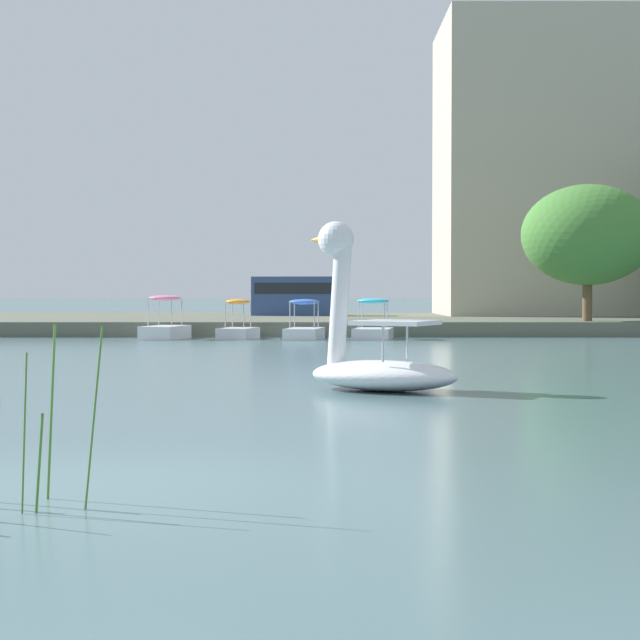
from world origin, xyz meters
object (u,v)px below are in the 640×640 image
Objects in this scene: pedal_boat_cyan at (370,327)px; person_on_path at (336,299)px; pedal_boat_orange at (235,328)px; pedal_boat_pink at (162,326)px; swan_boat at (372,352)px; parked_van at (294,294)px; tree_sapling_by_fence at (584,235)px; pedal_boat_blue at (301,328)px.

person_on_path is (-1.20, 4.64, 1.01)m from pedal_boat_cyan.
pedal_boat_orange is at bearing -129.93° from person_on_path.
pedal_boat_cyan is 7.74m from pedal_boat_pink.
swan_boat is 0.71× the size of parked_van.
pedal_boat_pink is 13.71m from parked_van.
pedal_boat_pink is at bearing -170.00° from tree_sapling_by_fence.
pedal_boat_orange reaches higher than pedal_boat_blue.
person_on_path reaches higher than pedal_boat_cyan.
pedal_boat_cyan reaches higher than pedal_boat_orange.
pedal_boat_orange is 2.71m from pedal_boat_pink.
pedal_boat_blue is 12.19m from tree_sapling_by_fence.
swan_boat is at bearing -86.37° from parked_van.
pedal_boat_orange is at bearing 101.18° from swan_boat.
swan_boat is at bearing -92.76° from pedal_boat_cyan.
swan_boat is 25.47m from tree_sapling_by_fence.
pedal_boat_cyan is 0.39× the size of tree_sapling_by_fence.
parked_van is at bearing 81.40° from pedal_boat_orange.
swan_boat is 1.92× the size of person_on_path.
pedal_boat_blue is at bearing -2.31° from pedal_boat_orange.
pedal_boat_cyan is 4.90m from person_on_path.
pedal_boat_pink reaches higher than pedal_boat_orange.
pedal_boat_pink is 17.07m from tree_sapling_by_fence.
pedal_boat_pink is at bearing -179.99° from pedal_boat_cyan.
pedal_boat_blue is 0.98× the size of pedal_boat_pink.
pedal_boat_pink is 0.42× the size of tree_sapling_by_fence.
pedal_boat_pink is at bearing -178.74° from pedal_boat_orange.
parked_van is at bearing 103.02° from person_on_path.
pedal_boat_cyan is at bearing 0.94° from pedal_boat_blue.
pedal_boat_orange is 6.06m from person_on_path.
tree_sapling_by_fence reaches higher than parked_van.
parked_van is (4.65, 12.85, 1.14)m from pedal_boat_pink.
swan_boat is 1.30× the size of pedal_boat_cyan.
parked_van reaches higher than pedal_boat_blue.
person_on_path reaches higher than pedal_boat_pink.
pedal_boat_cyan is at bearing -0.66° from pedal_boat_orange.
tree_sapling_by_fence reaches higher than pedal_boat_orange.
person_on_path is at bearing 73.74° from pedal_boat_blue.
parked_van is at bearing 93.63° from swan_boat.
tree_sapling_by_fence is at bearing 10.00° from pedal_boat_pink.
tree_sapling_by_fence reaches higher than person_on_path.
person_on_path is at bearing 35.34° from pedal_boat_pink.
pedal_boat_pink is at bearing -144.66° from person_on_path.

